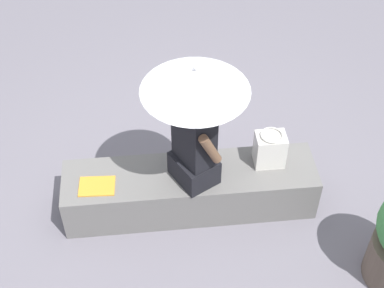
{
  "coord_description": "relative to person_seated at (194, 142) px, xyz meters",
  "views": [
    {
      "loc": [
        0.29,
        3.01,
        3.76
      ],
      "look_at": [
        -0.01,
        0.02,
        0.76
      ],
      "focal_mm": 52.83,
      "sensor_mm": 36.0,
      "label": 1
    }
  ],
  "objects": [
    {
      "name": "ground_plane",
      "position": [
        0.03,
        -0.05,
        -0.79
      ],
      "size": [
        14.0,
        14.0,
        0.0
      ],
      "primitive_type": "plane",
      "color": "slate"
    },
    {
      "name": "stone_bench",
      "position": [
        0.03,
        -0.05,
        -0.59
      ],
      "size": [
        2.05,
        0.49,
        0.41
      ],
      "primitive_type": "cube",
      "color": "slate",
      "rests_on": "ground"
    },
    {
      "name": "person_seated",
      "position": [
        0.0,
        0.0,
        0.0
      ],
      "size": [
        0.41,
        0.51,
        0.9
      ],
      "color": "black",
      "rests_on": "stone_bench"
    },
    {
      "name": "parasol",
      "position": [
        -0.0,
        0.01,
        0.6
      ],
      "size": [
        0.76,
        0.76,
        1.1
      ],
      "color": "#B7B7BC",
      "rests_on": "stone_bench"
    },
    {
      "name": "handbag_black",
      "position": [
        -0.62,
        -0.1,
        -0.24
      ],
      "size": [
        0.24,
        0.18,
        0.31
      ],
      "color": "silver",
      "rests_on": "stone_bench"
    },
    {
      "name": "magazine",
      "position": [
        0.77,
        0.02,
        -0.38
      ],
      "size": [
        0.29,
        0.22,
        0.01
      ],
      "primitive_type": "cube",
      "rotation": [
        0.0,
        0.0,
        -0.05
      ],
      "color": "gold",
      "rests_on": "stone_bench"
    }
  ]
}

